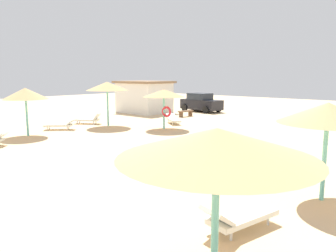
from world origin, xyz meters
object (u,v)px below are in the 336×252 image
parasol_3 (217,144)px  parasol_4 (25,94)px  lounger_5 (88,119)px  parasol_1 (164,94)px  lounger_1 (173,119)px  lounger_3 (239,217)px  parasol_2 (328,113)px  lounger_4 (60,125)px  bench_0 (186,112)px  beach_cabana (144,97)px  parasol_5 (107,86)px  parked_car (201,103)px

parasol_3 → parasol_4: size_ratio=1.14×
parasol_3 → lounger_5: (-16.47, 9.40, -2.04)m
parasol_1 → parasol_3: (10.98, -11.23, 0.12)m
lounger_1 → lounger_3: 16.09m
parasol_1 → parasol_2: 12.78m
parasol_3 → parasol_4: 15.83m
lounger_4 → bench_0: 10.51m
lounger_1 → beach_cabana: bearing=150.9°
parasol_4 → parasol_3: bearing=-16.2°
lounger_4 → lounger_5: (-0.76, 2.65, 0.01)m
lounger_3 → bench_0: bearing=131.0°
parasol_4 → lounger_4: parasol_4 is taller
lounger_4 → beach_cabana: bearing=105.0°
lounger_4 → beach_cabana: size_ratio=0.39×
parasol_4 → bench_0: parasol_4 is taller
parasol_1 → lounger_1: 3.07m
parasol_1 → lounger_4: bearing=-136.5°
parasol_1 → parasol_4: 8.03m
bench_0 → beach_cabana: size_ratio=0.33×
parasol_4 → lounger_3: 14.90m
parasol_5 → lounger_1: size_ratio=1.54×
lounger_1 → parked_car: size_ratio=0.46×
parasol_2 → lounger_3: size_ratio=1.34×
parasol_2 → parasol_5: (-14.78, 4.54, 0.27)m
parasol_5 → lounger_4: bearing=-111.9°
parasol_1 → parked_car: bearing=112.3°
parasol_3 → parasol_5: size_ratio=1.04×
parasol_1 → lounger_1: bearing=115.5°
lounger_1 → lounger_3: bearing=-45.1°
parked_car → lounger_5: bearing=-97.2°
parasol_2 → parasol_5: parasol_5 is taller
parasol_2 → bench_0: bearing=139.3°
parasol_1 → beach_cabana: bearing=142.5°
parasol_5 → beach_cabana: 8.41m
parasol_5 → bench_0: bearing=83.7°
parasol_5 → parked_car: size_ratio=0.71×
parasol_2 → lounger_4: (-15.93, 1.68, -2.08)m
parasol_2 → parasol_5: 15.46m
parked_car → parasol_4: bearing=-90.7°
lounger_5 → bench_0: (2.74, 7.67, 0.02)m
lounger_3 → beach_cabana: (-17.81, 14.98, 1.14)m
parasol_5 → lounger_3: size_ratio=1.48×
parasol_1 → lounger_3: parasol_1 is taller
parasol_3 → lounger_4: 17.22m
lounger_4 → bench_0: size_ratio=1.19×
parasol_4 → lounger_5: parasol_4 is taller
lounger_3 → beach_cabana: size_ratio=0.43×
lounger_4 → parked_car: 14.34m
lounger_1 → lounger_4: size_ratio=1.05×
parasol_2 → parasol_5: bearing=162.9°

